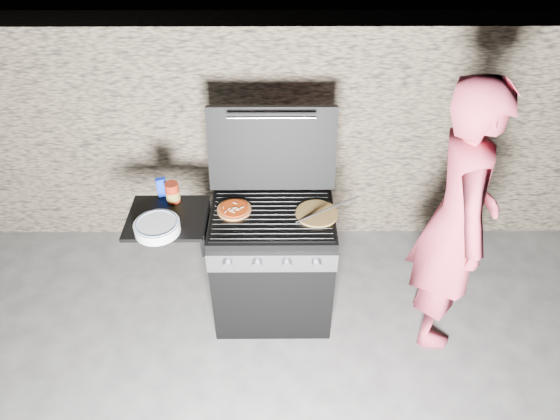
{
  "coord_description": "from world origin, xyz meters",
  "views": [
    {
      "loc": [
        0.04,
        -2.44,
        2.92
      ],
      "look_at": [
        0.05,
        0.0,
        0.95
      ],
      "focal_mm": 32.0,
      "sensor_mm": 36.0,
      "label": 1
    }
  ],
  "objects_px": {
    "gas_grill": "(237,266)",
    "sauce_jar": "(172,192)",
    "pizza_topped": "(234,209)",
    "person": "(456,222)"
  },
  "relations": [
    {
      "from": "sauce_jar",
      "to": "person",
      "type": "xyz_separation_m",
      "value": [
        1.78,
        -0.28,
        -0.02
      ]
    },
    {
      "from": "gas_grill",
      "to": "pizza_topped",
      "type": "xyz_separation_m",
      "value": [
        0.01,
        0.05,
        0.47
      ]
    },
    {
      "from": "sauce_jar",
      "to": "pizza_topped",
      "type": "bearing_deg",
      "value": -15.82
    },
    {
      "from": "gas_grill",
      "to": "sauce_jar",
      "type": "xyz_separation_m",
      "value": [
        -0.4,
        0.16,
        0.52
      ]
    },
    {
      "from": "pizza_topped",
      "to": "person",
      "type": "xyz_separation_m",
      "value": [
        1.37,
        -0.17,
        0.03
      ]
    },
    {
      "from": "pizza_topped",
      "to": "person",
      "type": "bearing_deg",
      "value": -6.89
    },
    {
      "from": "pizza_topped",
      "to": "sauce_jar",
      "type": "distance_m",
      "value": 0.43
    },
    {
      "from": "gas_grill",
      "to": "pizza_topped",
      "type": "distance_m",
      "value": 0.47
    },
    {
      "from": "sauce_jar",
      "to": "gas_grill",
      "type": "bearing_deg",
      "value": -21.91
    },
    {
      "from": "sauce_jar",
      "to": "person",
      "type": "distance_m",
      "value": 1.8
    }
  ]
}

